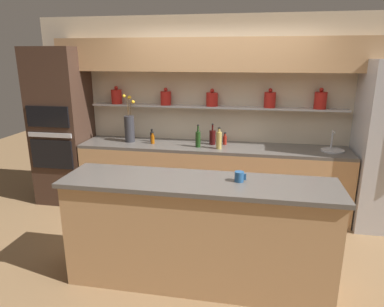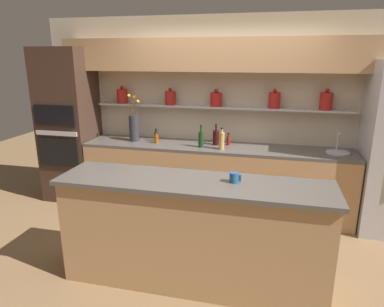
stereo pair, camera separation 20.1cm
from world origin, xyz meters
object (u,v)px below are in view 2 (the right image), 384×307
object	(u,v)px
oven_tower	(69,126)
coffee_mug	(234,177)
flower_vase	(134,127)
sink_fixture	(338,151)
bottle_sauce_5	(228,140)
bottle_spirit_2	(222,140)
bottle_sauce_3	(156,136)
bottle_wine_4	(216,137)
bottle_sauce_0	(156,138)
bottle_wine_1	(201,139)

from	to	relation	value
oven_tower	coffee_mug	xyz separation A→B (m)	(2.60, -1.56, -0.03)
flower_vase	sink_fixture	world-z (taller)	flower_vase
flower_vase	bottle_sauce_5	size ratio (longest dim) A/B	3.95
sink_fixture	bottle_sauce_5	distance (m)	1.37
bottle_spirit_2	bottle_sauce_3	world-z (taller)	bottle_spirit_2
bottle_wine_4	bottle_sauce_5	world-z (taller)	bottle_wine_4
flower_vase	bottle_sauce_3	distance (m)	0.33
bottle_wine_4	bottle_sauce_0	bearing A→B (deg)	-172.81
sink_fixture	bottle_wine_1	distance (m)	1.71
flower_vase	bottle_wine_4	distance (m)	1.16
bottle_sauce_3	flower_vase	bearing A→B (deg)	-169.73
bottle_sauce_0	oven_tower	bearing A→B (deg)	178.99
bottle_sauce_0	bottle_spirit_2	world-z (taller)	bottle_spirit_2
bottle_sauce_0	bottle_wine_4	distance (m)	0.82
oven_tower	coffee_mug	bearing A→B (deg)	-31.03
oven_tower	bottle_sauce_5	world-z (taller)	oven_tower
oven_tower	bottle_wine_1	bearing A→B (deg)	-2.73
sink_fixture	bottle_sauce_3	bearing A→B (deg)	178.25
bottle_sauce_0	bottle_wine_4	size ratio (longest dim) A/B	0.57
bottle_wine_1	bottle_sauce_3	bearing A→B (deg)	165.21
bottle_wine_1	oven_tower	bearing A→B (deg)	177.27
flower_vase	bottle_wine_4	bearing A→B (deg)	2.39
bottle_sauce_3	coffee_mug	distance (m)	2.09
bottle_wine_4	coffee_mug	distance (m)	1.70
bottle_wine_4	oven_tower	bearing A→B (deg)	-177.92
bottle_wine_4	sink_fixture	bearing A→B (deg)	-2.47
oven_tower	bottle_sauce_0	xyz separation A→B (m)	(1.35, -0.02, -0.11)
flower_vase	sink_fixture	distance (m)	2.69
bottle_sauce_3	bottle_sauce_5	size ratio (longest dim) A/B	1.07
oven_tower	bottle_wine_1	distance (m)	1.99
bottle_sauce_3	sink_fixture	bearing A→B (deg)	-1.75
oven_tower	flower_vase	distance (m)	1.01
bottle_wine_1	bottle_sauce_5	world-z (taller)	bottle_wine_1
bottle_sauce_5	coffee_mug	world-z (taller)	coffee_mug
flower_vase	oven_tower	bearing A→B (deg)	-178.28
bottle_sauce_3	bottle_wine_1	bearing A→B (deg)	-14.79
bottle_wine_4	coffee_mug	world-z (taller)	bottle_wine_4
sink_fixture	bottle_spirit_2	size ratio (longest dim) A/B	1.01
oven_tower	sink_fixture	size ratio (longest dim) A/B	7.77
bottle_wine_1	coffee_mug	xyz separation A→B (m)	(0.61, -1.47, 0.03)
bottle_spirit_2	coffee_mug	bearing A→B (deg)	-77.09
bottle_sauce_0	bottle_sauce_3	distance (m)	0.12
oven_tower	bottle_sauce_5	xyz separation A→B (m)	(2.32, 0.10, -0.11)
bottle_sauce_5	coffee_mug	distance (m)	1.69
bottle_sauce_0	bottle_wine_4	xyz separation A→B (m)	(0.81, 0.10, 0.03)
bottle_wine_1	bottle_wine_4	world-z (taller)	bottle_wine_1
oven_tower	bottle_wine_4	size ratio (longest dim) A/B	7.70
flower_vase	bottle_spirit_2	distance (m)	1.28
bottle_wine_1	bottle_sauce_5	distance (m)	0.39
bottle_spirit_2	bottle_sauce_3	xyz separation A→B (m)	(-0.96, 0.22, -0.04)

